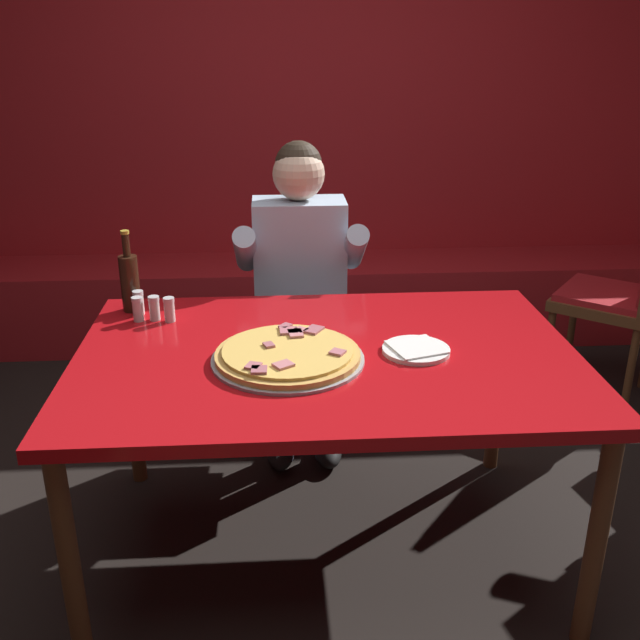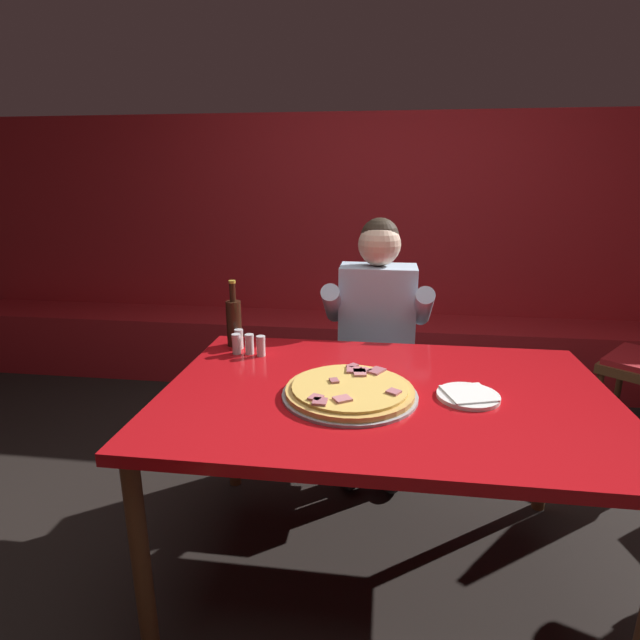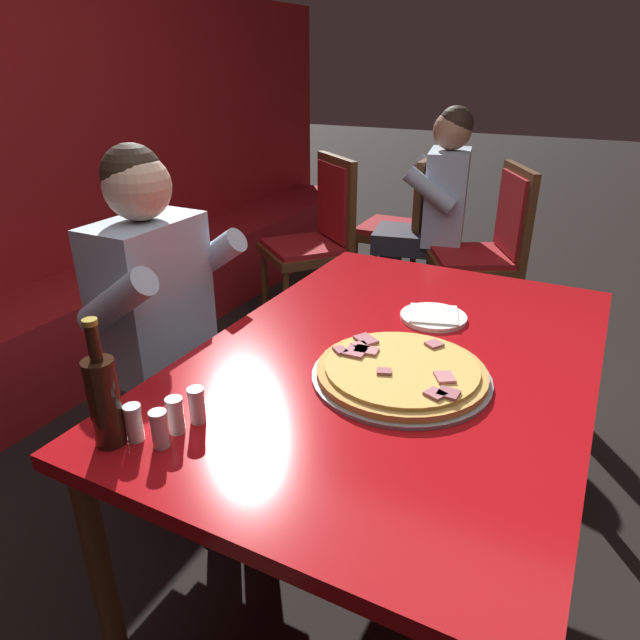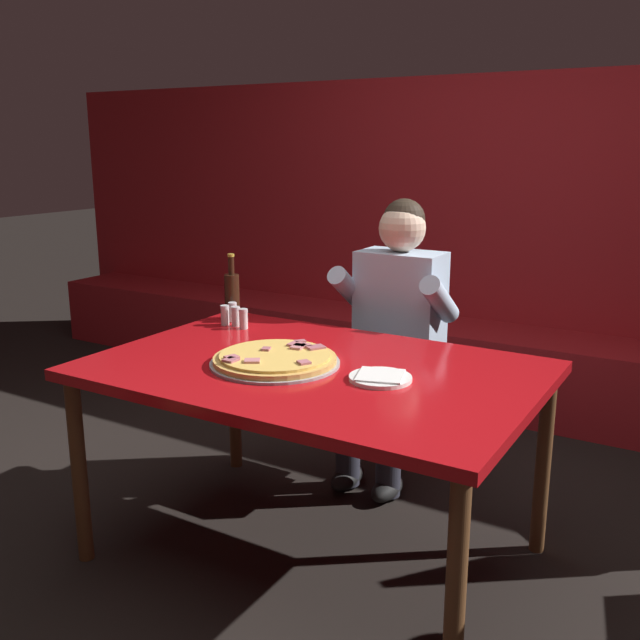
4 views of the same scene
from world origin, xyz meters
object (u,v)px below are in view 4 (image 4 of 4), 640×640
object	(u,v)px
pizza	(275,359)
beer_bottle	(232,295)
shaker_black_pepper	(244,320)
diner_seated_blue_shirt	(392,328)
main_dining_table	(313,383)
shaker_red_pepper_flakes	(225,316)
shaker_oregano	(233,313)
plate_white_paper	(380,378)
shaker_parmesan	(236,317)

from	to	relation	value
pizza	beer_bottle	distance (m)	0.72
shaker_black_pepper	diner_seated_blue_shirt	xyz separation A→B (m)	(0.47, 0.48, -0.08)
diner_seated_blue_shirt	main_dining_table	bearing A→B (deg)	-86.14
main_dining_table	shaker_red_pepper_flakes	distance (m)	0.70
main_dining_table	shaker_oregano	bearing A→B (deg)	150.37
plate_white_paper	main_dining_table	bearing A→B (deg)	175.03
beer_bottle	diner_seated_blue_shirt	size ratio (longest dim) A/B	0.23
main_dining_table	beer_bottle	size ratio (longest dim) A/B	5.33
shaker_parmesan	plate_white_paper	bearing A→B (deg)	-20.99
main_dining_table	shaker_black_pepper	distance (m)	0.60
beer_bottle	shaker_black_pepper	world-z (taller)	beer_bottle
pizza	diner_seated_blue_shirt	xyz separation A→B (m)	(0.07, 0.82, -0.06)
main_dining_table	shaker_black_pepper	xyz separation A→B (m)	(-0.52, 0.28, 0.10)
beer_bottle	shaker_parmesan	bearing A→B (deg)	-46.73
main_dining_table	diner_seated_blue_shirt	world-z (taller)	diner_seated_blue_shirt
shaker_black_pepper	shaker_red_pepper_flakes	bearing A→B (deg)	173.54
main_dining_table	beer_bottle	xyz separation A→B (m)	(-0.67, 0.40, 0.18)
pizza	shaker_black_pepper	distance (m)	0.52
beer_bottle	shaker_red_pepper_flakes	distance (m)	0.13
beer_bottle	shaker_oregano	world-z (taller)	beer_bottle
shaker_parmesan	shaker_black_pepper	bearing A→B (deg)	-16.93
beer_bottle	diner_seated_blue_shirt	distance (m)	0.73
pizza	beer_bottle	world-z (taller)	beer_bottle
pizza	plate_white_paper	size ratio (longest dim) A/B	2.21
shaker_black_pepper	pizza	bearing A→B (deg)	-41.01
plate_white_paper	shaker_red_pepper_flakes	world-z (taller)	shaker_red_pepper_flakes
shaker_parmesan	shaker_oregano	bearing A→B (deg)	136.47
shaker_parmesan	main_dining_table	bearing A→B (deg)	-27.77
shaker_oregano	shaker_black_pepper	world-z (taller)	same
main_dining_table	shaker_parmesan	distance (m)	0.65
plate_white_paper	shaker_parmesan	xyz separation A→B (m)	(-0.85, 0.32, 0.03)
shaker_oregano	pizza	bearing A→B (deg)	-39.38
pizza	diner_seated_blue_shirt	world-z (taller)	diner_seated_blue_shirt
main_dining_table	shaker_oregano	distance (m)	0.74
shaker_oregano	shaker_red_pepper_flakes	distance (m)	0.06
shaker_black_pepper	diner_seated_blue_shirt	size ratio (longest dim) A/B	0.07
pizza	shaker_black_pepper	world-z (taller)	shaker_black_pepper
shaker_red_pepper_flakes	diner_seated_blue_shirt	xyz separation A→B (m)	(0.58, 0.46, -0.08)
pizza	shaker_parmesan	world-z (taller)	shaker_parmesan
shaker_red_pepper_flakes	shaker_oregano	bearing A→B (deg)	97.11
beer_bottle	shaker_black_pepper	size ratio (longest dim) A/B	3.40
plate_white_paper	beer_bottle	world-z (taller)	beer_bottle
shaker_parmesan	beer_bottle	bearing A→B (deg)	133.27
shaker_black_pepper	diner_seated_blue_shirt	distance (m)	0.67
diner_seated_blue_shirt	plate_white_paper	bearing A→B (deg)	-67.39
pizza	shaker_oregano	xyz separation A→B (m)	(-0.51, 0.42, 0.02)
main_dining_table	diner_seated_blue_shirt	size ratio (longest dim) A/B	1.22
beer_bottle	shaker_parmesan	size ratio (longest dim) A/B	3.40
shaker_parmesan	diner_seated_blue_shirt	world-z (taller)	diner_seated_blue_shirt
pizza	shaker_red_pepper_flakes	distance (m)	0.62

